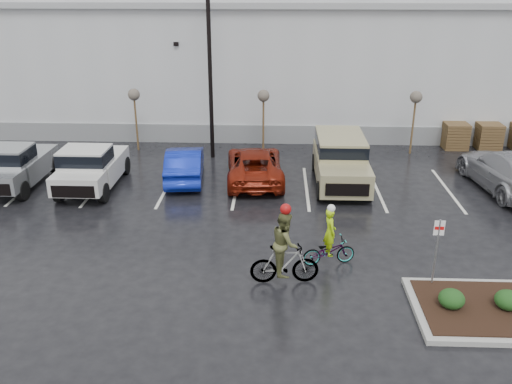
{
  "coord_description": "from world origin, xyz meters",
  "views": [
    {
      "loc": [
        -0.77,
        -13.65,
        8.61
      ],
      "look_at": [
        -1.51,
        4.25,
        1.3
      ],
      "focal_mm": 38.0,
      "sensor_mm": 36.0,
      "label": 1
    }
  ],
  "objects_px": {
    "sapling_east": "(416,101)",
    "cyclist_hivis": "(329,246)",
    "car_blue": "(185,164)",
    "cyclist_olive": "(285,255)",
    "sapling_mid": "(263,99)",
    "pickup_white": "(94,164)",
    "lamppost": "(209,40)",
    "sapling_west": "(134,98)",
    "suv_tan": "(341,162)",
    "pallet_stack_b": "(488,136)",
    "pallet_stack_a": "(455,136)",
    "pickup_silver": "(18,162)",
    "car_red": "(255,165)",
    "car_far_silver": "(509,171)",
    "fire_lane_sign": "(437,245)"
  },
  "relations": [
    {
      "from": "lamppost",
      "to": "sapling_mid",
      "type": "distance_m",
      "value": 4.0
    },
    {
      "from": "sapling_east",
      "to": "pickup_white",
      "type": "height_order",
      "value": "sapling_east"
    },
    {
      "from": "car_blue",
      "to": "suv_tan",
      "type": "relative_size",
      "value": 0.87
    },
    {
      "from": "lamppost",
      "to": "sapling_west",
      "type": "height_order",
      "value": "lamppost"
    },
    {
      "from": "fire_lane_sign",
      "to": "car_blue",
      "type": "relative_size",
      "value": 0.5
    },
    {
      "from": "pickup_white",
      "to": "suv_tan",
      "type": "height_order",
      "value": "suv_tan"
    },
    {
      "from": "pallet_stack_a",
      "to": "cyclist_hivis",
      "type": "xyz_separation_m",
      "value": [
        -7.6,
        -12.5,
        -0.03
      ]
    },
    {
      "from": "sapling_east",
      "to": "cyclist_hivis",
      "type": "height_order",
      "value": "sapling_east"
    },
    {
      "from": "sapling_west",
      "to": "fire_lane_sign",
      "type": "relative_size",
      "value": 1.45
    },
    {
      "from": "sapling_west",
      "to": "car_far_silver",
      "type": "relative_size",
      "value": 0.54
    },
    {
      "from": "sapling_west",
      "to": "sapling_east",
      "type": "relative_size",
      "value": 1.0
    },
    {
      "from": "sapling_west",
      "to": "car_red",
      "type": "distance_m",
      "value": 7.74
    },
    {
      "from": "pickup_white",
      "to": "lamppost",
      "type": "bearing_deg",
      "value": 41.45
    },
    {
      "from": "pickup_white",
      "to": "sapling_east",
      "type": "bearing_deg",
      "value": 19.15
    },
    {
      "from": "sapling_east",
      "to": "pickup_silver",
      "type": "height_order",
      "value": "sapling_east"
    },
    {
      "from": "pallet_stack_a",
      "to": "car_red",
      "type": "xyz_separation_m",
      "value": [
        -10.26,
        -5.12,
        0.04
      ]
    },
    {
      "from": "pallet_stack_b",
      "to": "car_blue",
      "type": "relative_size",
      "value": 0.31
    },
    {
      "from": "pallet_stack_a",
      "to": "car_blue",
      "type": "distance_m",
      "value": 14.32
    },
    {
      "from": "cyclist_hivis",
      "to": "sapling_east",
      "type": "bearing_deg",
      "value": -37.61
    },
    {
      "from": "cyclist_olive",
      "to": "pickup_silver",
      "type": "bearing_deg",
      "value": 51.4
    },
    {
      "from": "pickup_white",
      "to": "cyclist_hivis",
      "type": "distance_m",
      "value": 11.48
    },
    {
      "from": "pallet_stack_a",
      "to": "car_blue",
      "type": "height_order",
      "value": "car_blue"
    },
    {
      "from": "pickup_white",
      "to": "cyclist_olive",
      "type": "distance_m",
      "value": 11.1
    },
    {
      "from": "cyclist_olive",
      "to": "cyclist_hivis",
      "type": "bearing_deg",
      "value": -55.19
    },
    {
      "from": "sapling_mid",
      "to": "cyclist_olive",
      "type": "distance_m",
      "value": 12.83
    },
    {
      "from": "pickup_silver",
      "to": "car_red",
      "type": "height_order",
      "value": "pickup_silver"
    },
    {
      "from": "sapling_east",
      "to": "suv_tan",
      "type": "relative_size",
      "value": 0.63
    },
    {
      "from": "pickup_silver",
      "to": "car_far_silver",
      "type": "relative_size",
      "value": 0.88
    },
    {
      "from": "sapling_east",
      "to": "fire_lane_sign",
      "type": "xyz_separation_m",
      "value": [
        -2.2,
        -12.8,
        -1.32
      ]
    },
    {
      "from": "car_blue",
      "to": "cyclist_hivis",
      "type": "xyz_separation_m",
      "value": [
        5.76,
        -7.34,
        -0.08
      ]
    },
    {
      "from": "sapling_mid",
      "to": "car_blue",
      "type": "bearing_deg",
      "value": -128.96
    },
    {
      "from": "suv_tan",
      "to": "pallet_stack_b",
      "type": "bearing_deg",
      "value": 33.8
    },
    {
      "from": "sapling_east",
      "to": "cyclist_olive",
      "type": "distance_m",
      "value": 14.35
    },
    {
      "from": "car_blue",
      "to": "cyclist_olive",
      "type": "distance_m",
      "value": 9.56
    },
    {
      "from": "sapling_mid",
      "to": "pickup_white",
      "type": "relative_size",
      "value": 0.62
    },
    {
      "from": "lamppost",
      "to": "pickup_white",
      "type": "distance_m",
      "value": 7.75
    },
    {
      "from": "pallet_stack_b",
      "to": "car_blue",
      "type": "distance_m",
      "value": 15.92
    },
    {
      "from": "car_far_silver",
      "to": "sapling_west",
      "type": "bearing_deg",
      "value": -23.12
    },
    {
      "from": "car_red",
      "to": "cyclist_olive",
      "type": "height_order",
      "value": "cyclist_olive"
    },
    {
      "from": "pickup_white",
      "to": "cyclist_olive",
      "type": "xyz_separation_m",
      "value": [
        8.1,
        -7.59,
        -0.06
      ]
    },
    {
      "from": "car_blue",
      "to": "suv_tan",
      "type": "distance_m",
      "value": 6.84
    },
    {
      "from": "sapling_mid",
      "to": "cyclist_hivis",
      "type": "height_order",
      "value": "sapling_mid"
    },
    {
      "from": "sapling_mid",
      "to": "car_red",
      "type": "bearing_deg",
      "value": -93.61
    },
    {
      "from": "pickup_silver",
      "to": "pickup_white",
      "type": "xyz_separation_m",
      "value": [
        3.34,
        -0.08,
        0.0
      ]
    },
    {
      "from": "lamppost",
      "to": "pickup_white",
      "type": "relative_size",
      "value": 1.77
    },
    {
      "from": "car_red",
      "to": "suv_tan",
      "type": "bearing_deg",
      "value": 169.78
    },
    {
      "from": "pickup_silver",
      "to": "cyclist_olive",
      "type": "xyz_separation_m",
      "value": [
        11.44,
        -7.67,
        -0.06
      ]
    },
    {
      "from": "pickup_silver",
      "to": "suv_tan",
      "type": "bearing_deg",
      "value": 2.0
    },
    {
      "from": "sapling_east",
      "to": "suv_tan",
      "type": "distance_m",
      "value": 6.28
    },
    {
      "from": "sapling_east",
      "to": "fire_lane_sign",
      "type": "relative_size",
      "value": 1.45
    }
  ]
}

